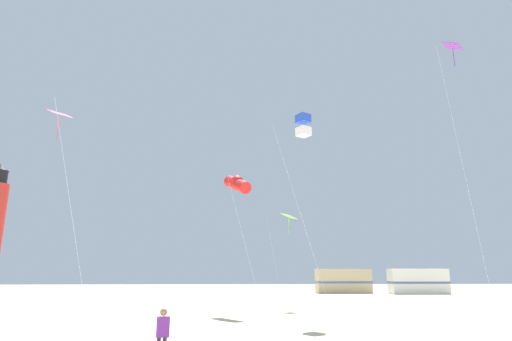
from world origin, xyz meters
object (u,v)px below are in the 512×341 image
(kite_diamond_lime, at_px, (288,219))
(kite_tube_scarlet, at_px, (237,184))
(kite_diamond_rainbow, at_px, (60,121))
(kite_diamond_violet, at_px, (454,58))
(kite_flyer_standing, at_px, (163,329))
(rv_van_tan, at_px, (343,281))
(rv_van_white, at_px, (418,281))
(kite_box_blue, at_px, (303,126))

(kite_diamond_lime, xyz_separation_m, kite_tube_scarlet, (-3.40, -2.92, 1.67))
(kite_diamond_lime, xyz_separation_m, kite_diamond_rainbow, (-11.13, -9.67, 2.81))
(kite_diamond_lime, bearing_deg, kite_diamond_rainbow, -139.02)
(kite_tube_scarlet, bearing_deg, kite_diamond_lime, 40.60)
(kite_diamond_rainbow, distance_m, kite_tube_scarlet, 10.33)
(kite_diamond_lime, xyz_separation_m, kite_diamond_violet, (7.85, -7.67, 7.61))
(kite_flyer_standing, bearing_deg, kite_diamond_violet, -161.95)
(kite_flyer_standing, distance_m, rv_van_tan, 42.07)
(kite_diamond_lime, xyz_separation_m, rv_van_white, (17.98, 21.30, -4.18))
(kite_diamond_rainbow, relative_size, rv_van_white, 1.36)
(kite_diamond_rainbow, height_order, kite_tube_scarlet, kite_diamond_rainbow)
(kite_diamond_lime, bearing_deg, kite_tube_scarlet, -139.40)
(kite_flyer_standing, relative_size, kite_diamond_rainbow, 0.13)
(kite_box_blue, bearing_deg, kite_diamond_lime, 88.68)
(kite_tube_scarlet, height_order, rv_van_tan, kite_tube_scarlet)
(kite_box_blue, bearing_deg, rv_van_white, 57.25)
(kite_diamond_lime, bearing_deg, kite_flyer_standing, -110.87)
(kite_diamond_violet, relative_size, rv_van_tan, 2.18)
(kite_diamond_violet, height_order, rv_van_white, kite_diamond_violet)
(kite_tube_scarlet, distance_m, rv_van_tan, 30.74)
(kite_diamond_lime, height_order, kite_box_blue, kite_box_blue)
(kite_box_blue, height_order, rv_van_white, kite_box_blue)
(kite_flyer_standing, distance_m, kite_box_blue, 13.16)
(kite_tube_scarlet, xyz_separation_m, rv_van_white, (21.38, 24.21, -5.85))
(rv_van_white, bearing_deg, rv_van_tan, 163.83)
(kite_tube_scarlet, xyz_separation_m, kite_diamond_violet, (11.25, -4.76, 5.94))
(kite_flyer_standing, height_order, kite_diamond_violet, kite_diamond_violet)
(kite_diamond_rainbow, relative_size, kite_diamond_violet, 0.63)
(kite_diamond_rainbow, xyz_separation_m, kite_diamond_violet, (18.98, 2.00, 4.79))
(kite_diamond_rainbow, bearing_deg, kite_diamond_lime, 40.98)
(kite_box_blue, relative_size, kite_tube_scarlet, 1.27)
(rv_van_tan, bearing_deg, kite_tube_scarlet, -115.56)
(kite_diamond_lime, bearing_deg, rv_van_tan, 67.29)
(kite_diamond_rainbow, height_order, rv_van_white, kite_diamond_rainbow)
(kite_box_blue, relative_size, rv_van_white, 1.53)
(rv_van_tan, bearing_deg, kite_diamond_violet, -93.04)
(kite_diamond_violet, relative_size, rv_van_white, 2.15)
(kite_box_blue, xyz_separation_m, rv_van_white, (18.14, 28.20, -8.09))
(kite_diamond_violet, bearing_deg, kite_flyer_standing, -151.84)
(kite_box_blue, height_order, kite_diamond_violet, kite_diamond_violet)
(kite_tube_scarlet, distance_m, kite_diamond_violet, 13.58)
(kite_tube_scarlet, bearing_deg, kite_flyer_standing, -100.78)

